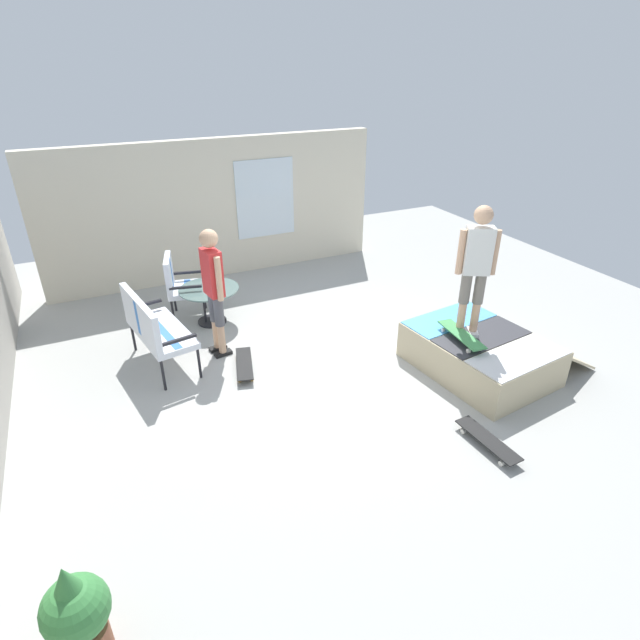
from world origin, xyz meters
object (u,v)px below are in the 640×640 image
(person_watching, at_px, (213,283))
(skateboard_by_bench, at_px, (244,364))
(skateboard_spare, at_px, (488,440))
(patio_table, at_px, (210,298))
(potted_plant, at_px, (77,614))
(patio_bench, at_px, (152,325))
(person_skater, at_px, (476,263))
(skate_ramp, at_px, (481,353))
(patio_chair_near_house, at_px, (179,282))
(skateboard_on_ramp, at_px, (461,335))

(person_watching, xyz_separation_m, skateboard_by_bench, (-0.56, -0.17, -0.96))
(person_watching, distance_m, skateboard_spare, 3.83)
(patio_table, xyz_separation_m, person_watching, (-0.94, 0.13, 0.64))
(potted_plant, bearing_deg, patio_bench, -16.76)
(person_skater, bearing_deg, potted_plant, 111.09)
(skate_ramp, xyz_separation_m, patio_table, (2.82, 2.83, 0.15))
(person_watching, bearing_deg, skateboard_by_bench, -163.26)
(skateboard_by_bench, bearing_deg, patio_chair_near_house, 12.55)
(patio_table, relative_size, skateboard_on_ramp, 1.10)
(skateboard_spare, height_order, skateboard_on_ramp, skateboard_on_ramp)
(skate_ramp, distance_m, person_skater, 1.25)
(patio_bench, xyz_separation_m, patio_chair_near_house, (1.26, -0.60, -0.00))
(patio_chair_near_house, relative_size, skateboard_by_bench, 1.24)
(person_skater, xyz_separation_m, skateboard_on_ramp, (-0.12, 0.18, -0.89))
(patio_table, distance_m, person_skater, 3.92)
(skateboard_spare, relative_size, potted_plant, 0.88)
(skateboard_by_bench, height_order, potted_plant, potted_plant)
(skateboard_spare, xyz_separation_m, skateboard_on_ramp, (1.23, -0.58, 0.51))
(patio_chair_near_house, bearing_deg, person_skater, -135.01)
(patio_bench, relative_size, potted_plant, 1.44)
(skate_ramp, bearing_deg, potted_plant, 108.96)
(patio_bench, height_order, skateboard_on_ramp, patio_bench)
(patio_table, xyz_separation_m, skateboard_spare, (-4.04, -1.90, -0.32))
(skateboard_on_ramp, bearing_deg, patio_bench, 61.30)
(skateboard_spare, xyz_separation_m, potted_plant, (-0.46, 3.95, 0.38))
(skate_ramp, xyz_separation_m, person_watching, (1.89, 2.96, 0.79))
(patio_table, distance_m, potted_plant, 4.95)
(person_skater, height_order, potted_plant, person_skater)
(skate_ramp, xyz_separation_m, patio_bench, (1.91, 3.80, 0.36))
(skate_ramp, distance_m, potted_plant, 5.16)
(patio_bench, xyz_separation_m, skateboard_by_bench, (-0.58, -1.01, -0.53))
(patio_chair_near_house, distance_m, person_skater, 4.36)
(skateboard_on_ramp, xyz_separation_m, potted_plant, (-1.69, 4.52, -0.13))
(person_watching, relative_size, person_skater, 1.07)
(skateboard_spare, relative_size, skateboard_on_ramp, 0.99)
(patio_bench, bearing_deg, person_watching, -91.34)
(skateboard_spare, bearing_deg, skateboard_by_bench, 36.26)
(patio_table, bearing_deg, patio_chair_near_house, 47.86)
(skateboard_spare, distance_m, potted_plant, 3.99)
(patio_table, bearing_deg, skate_ramp, -134.98)
(patio_table, xyz_separation_m, skateboard_by_bench, (-1.50, -0.04, -0.32))
(skateboard_spare, bearing_deg, person_skater, -29.20)
(patio_table, xyz_separation_m, person_skater, (-2.69, -2.65, 1.08))
(patio_table, bearing_deg, skateboard_by_bench, -178.62)
(patio_chair_near_house, relative_size, patio_table, 1.13)
(skateboard_by_bench, bearing_deg, skateboard_on_ramp, -118.20)
(patio_chair_near_house, distance_m, person_watching, 1.37)
(patio_bench, bearing_deg, patio_table, -46.67)
(patio_bench, distance_m, person_skater, 4.12)
(patio_table, relative_size, potted_plant, 0.98)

